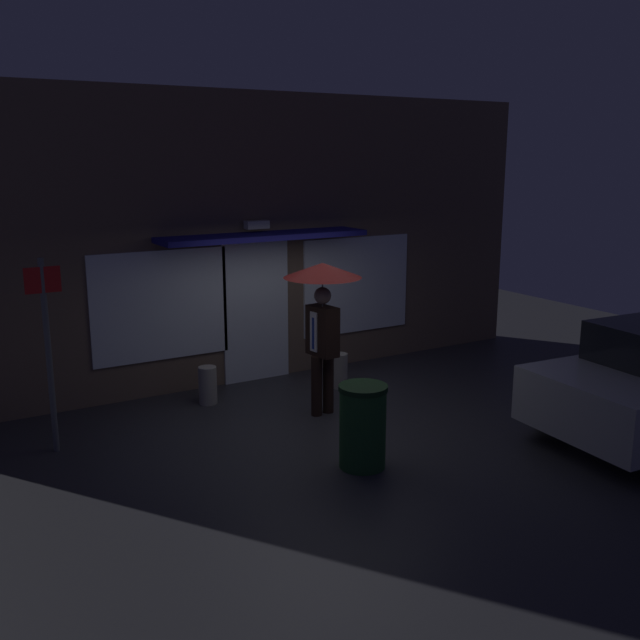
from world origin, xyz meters
The scene contains 7 objects.
ground_plane centered at (0.00, 0.00, 0.00)m, with size 18.00×18.00×0.00m, color #2D2D33.
building_facade centered at (0.00, 2.34, 2.18)m, with size 10.32×1.00×4.41m.
person_with_umbrella centered at (0.08, 0.30, 1.62)m, with size 1.04×1.04×2.09m.
street_sign_post centered at (-3.33, 0.83, 1.33)m, with size 0.40×0.07×2.33m.
sidewalk_bollard centered at (0.90, 1.18, 0.26)m, with size 0.27×0.27×0.52m, color #9E998E.
sidewalk_bollard_2 centered at (-1.11, 1.50, 0.27)m, with size 0.26×0.26×0.54m, color #9E998E.
trash_bin centered at (-0.42, -1.42, 0.49)m, with size 0.55×0.55×0.97m.
Camera 1 is at (-4.77, -7.78, 3.47)m, focal length 40.64 mm.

